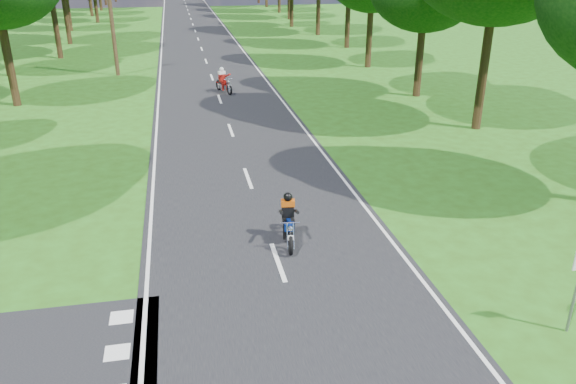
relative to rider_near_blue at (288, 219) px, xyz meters
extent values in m
plane|color=#284E12|center=(-0.48, -3.05, -0.72)|extent=(160.00, 160.00, 0.00)
cube|color=black|center=(-0.48, 46.95, -0.71)|extent=(7.00, 140.00, 0.02)
cube|color=silver|center=(-0.48, -1.05, -0.70)|extent=(0.12, 2.00, 0.01)
cube|color=silver|center=(-0.48, 4.95, -0.70)|extent=(0.12, 2.00, 0.01)
cube|color=silver|center=(-0.48, 10.95, -0.70)|extent=(0.12, 2.00, 0.01)
cube|color=silver|center=(-0.48, 16.95, -0.70)|extent=(0.12, 2.00, 0.01)
cube|color=silver|center=(-0.48, 22.95, -0.70)|extent=(0.12, 2.00, 0.01)
cube|color=silver|center=(-0.48, 28.95, -0.70)|extent=(0.12, 2.00, 0.01)
cube|color=silver|center=(-0.48, 34.95, -0.70)|extent=(0.12, 2.00, 0.01)
cube|color=silver|center=(-0.48, 40.95, -0.70)|extent=(0.12, 2.00, 0.01)
cube|color=silver|center=(-0.48, 46.95, -0.70)|extent=(0.12, 2.00, 0.01)
cube|color=silver|center=(-0.48, 52.95, -0.70)|extent=(0.12, 2.00, 0.01)
cube|color=silver|center=(-0.48, 58.95, -0.70)|extent=(0.12, 2.00, 0.01)
cube|color=silver|center=(-0.48, 64.95, -0.70)|extent=(0.12, 2.00, 0.01)
cube|color=silver|center=(-0.48, 70.95, -0.70)|extent=(0.12, 2.00, 0.01)
cube|color=silver|center=(-0.48, 76.95, -0.70)|extent=(0.12, 2.00, 0.01)
cube|color=silver|center=(-0.48, 82.95, -0.70)|extent=(0.12, 2.00, 0.01)
cube|color=silver|center=(-0.48, 88.95, -0.70)|extent=(0.12, 2.00, 0.01)
cube|color=silver|center=(-3.78, 46.95, -0.70)|extent=(0.10, 140.00, 0.01)
cube|color=silver|center=(2.82, 46.95, -0.70)|extent=(0.10, 140.00, 0.01)
cube|color=silver|center=(-4.28, -3.95, -0.70)|extent=(0.50, 0.50, 0.01)
cube|color=silver|center=(-4.28, -2.75, -0.70)|extent=(0.50, 0.50, 0.01)
cylinder|color=black|center=(-11.06, 17.71, 1.24)|extent=(0.40, 0.40, 3.91)
cylinder|color=black|center=(-13.42, 26.13, 1.18)|extent=(0.40, 0.40, 3.79)
cylinder|color=black|center=(-11.31, 32.55, 1.44)|extent=(0.40, 0.40, 4.32)
cylinder|color=black|center=(-11.74, 40.04, 1.48)|extent=(0.40, 0.40, 4.40)
cylinder|color=black|center=(-13.09, 49.73, 0.88)|extent=(0.40, 0.40, 3.20)
cylinder|color=black|center=(-11.23, 57.10, 0.89)|extent=(0.40, 0.40, 3.22)
cylinder|color=black|center=(-12.78, 64.86, 1.08)|extent=(0.40, 0.40, 3.61)
cylinder|color=black|center=(-12.42, 72.69, 0.61)|extent=(0.40, 0.40, 2.67)
cylinder|color=black|center=(10.58, 9.15, 1.56)|extent=(0.40, 0.40, 4.56)
cylinder|color=black|center=(10.44, 15.64, 1.03)|extent=(0.40, 0.40, 3.49)
cylinder|color=black|center=(10.58, 24.53, 1.13)|extent=(0.40, 0.40, 3.69)
cylinder|color=black|center=(11.69, 33.36, 1.15)|extent=(0.40, 0.40, 3.74)
cylinder|color=black|center=(11.23, 41.67, 1.60)|extent=(0.40, 0.40, 4.64)
cylinder|color=black|center=(10.06, 48.87, 0.73)|extent=(0.40, 0.40, 2.91)
cylinder|color=black|center=(11.28, 56.34, 1.22)|extent=(0.40, 0.40, 3.88)
cylinder|color=#382616|center=(-6.48, 24.95, 3.28)|extent=(0.26, 0.26, 8.00)
cylinder|color=slate|center=(5.02, -5.05, 0.28)|extent=(0.06, 0.06, 2.00)
camera|label=1|loc=(-2.69, -13.51, 6.65)|focal=35.00mm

